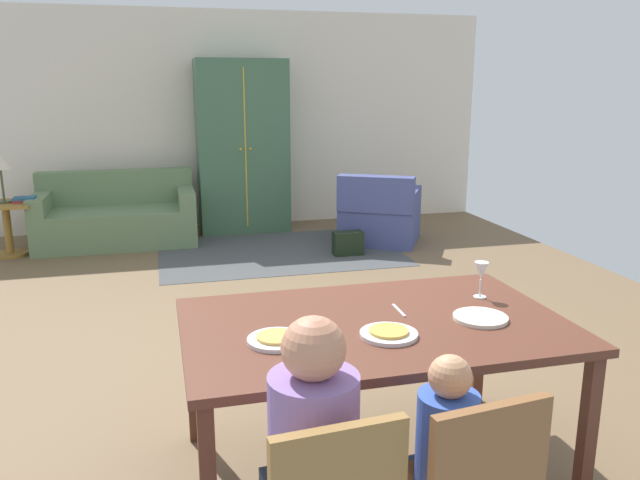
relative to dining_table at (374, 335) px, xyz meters
name	(u,v)px	position (x,y,z in m)	size (l,w,h in m)	color
ground_plane	(292,311)	(0.09, 2.26, -0.70)	(6.60, 6.73, 0.02)	brown
back_wall	(235,120)	(0.09, 5.68, 0.66)	(6.60, 0.10, 2.70)	silver
dining_table	(374,335)	(0.00, 0.00, 0.00)	(1.74, 1.09, 0.76)	#5B2E20
plate_near_man	(277,340)	(-0.48, -0.12, 0.07)	(0.25, 0.25, 0.02)	silver
pizza_near_man	(277,337)	(-0.48, -0.12, 0.09)	(0.17, 0.17, 0.01)	gold
plate_near_child	(389,334)	(0.00, -0.18, 0.07)	(0.25, 0.25, 0.02)	silver
pizza_near_child	(389,331)	(0.00, -0.18, 0.09)	(0.17, 0.17, 0.01)	gold
plate_near_woman	(480,318)	(0.48, -0.10, 0.07)	(0.25, 0.25, 0.02)	silver
wine_glass	(481,272)	(0.63, 0.18, 0.20)	(0.07, 0.07, 0.19)	silver
fork	(322,330)	(-0.26, -0.05, 0.07)	(0.02, 0.15, 0.01)	silver
knife	(399,310)	(0.16, 0.10, 0.07)	(0.01, 0.17, 0.01)	silver
person_man	(311,479)	(-0.48, -0.73, -0.18)	(0.30, 0.41, 1.11)	#2D3D50
person_child	(440,479)	(0.00, -0.73, -0.26)	(0.22, 0.30, 0.92)	#2D4057
area_rug	(279,252)	(0.33, 4.08, -0.69)	(2.60, 1.80, 0.01)	#46484A
couch	(117,218)	(-1.41, 4.94, -0.39)	(1.77, 0.86, 0.82)	#637E56
armchair	(380,215)	(1.56, 4.23, -0.38)	(1.16, 1.17, 0.82)	#434C85
armoire	(242,147)	(0.12, 5.29, 0.36)	(1.10, 0.59, 2.10)	#3E6547
side_table	(7,221)	(-2.52, 4.68, -0.32)	(0.56, 0.56, 0.58)	olive
table_lamp	(0,162)	(-2.52, 4.68, 0.31)	(0.26, 0.26, 0.54)	#484C30
book_lower	(24,201)	(-2.32, 4.66, -0.10)	(0.22, 0.16, 0.03)	maroon
book_upper	(24,198)	(-2.31, 4.66, -0.07)	(0.22, 0.16, 0.03)	#22567C
handbag	(348,243)	(1.03, 3.78, -0.56)	(0.32, 0.16, 0.26)	black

